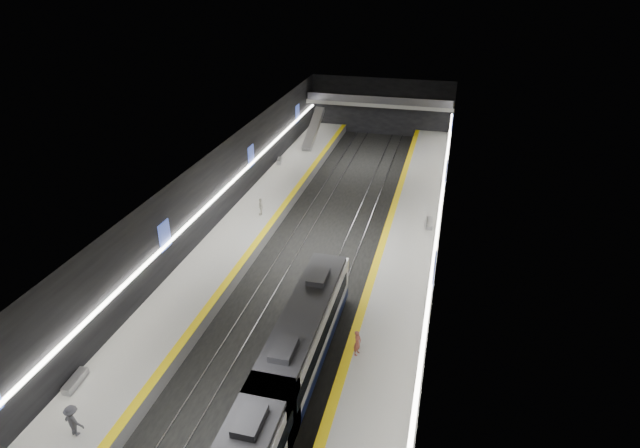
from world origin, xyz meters
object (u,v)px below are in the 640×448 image
(bench_right_far, at_px, (429,223))
(passenger_right_a, at_px, (357,343))
(bench_left_near, at_px, (75,381))
(passenger_left_a, at_px, (261,207))
(train, at_px, (270,411))
(bench_left_far, at_px, (279,161))
(escalator, at_px, (313,129))
(passenger_left_b, at_px, (73,421))

(bench_right_far, bearing_deg, passenger_right_a, -103.38)
(bench_left_near, bearing_deg, passenger_left_a, 79.71)
(passenger_right_a, bearing_deg, train, 170.72)
(train, bearing_deg, bench_right_far, 75.91)
(bench_left_far, bearing_deg, bench_left_near, -102.02)
(bench_right_far, xyz_separation_m, passenger_left_a, (-15.73, -1.65, 0.61))
(train, relative_size, bench_left_far, 15.12)
(escalator, xyz_separation_m, passenger_left_b, (0.35, -49.13, -0.96))
(bench_left_near, bearing_deg, bench_left_far, 86.24)
(escalator, bearing_deg, bench_left_far, -103.64)
(escalator, bearing_deg, bench_left_near, -92.49)
(passenger_left_a, bearing_deg, passenger_right_a, 12.58)
(train, xyz_separation_m, passenger_left_b, (-9.65, -2.92, -0.25))
(escalator, height_order, bench_left_near, escalator)
(escalator, height_order, passenger_left_b, escalator)
(train, height_order, escalator, escalator)
(bench_left_far, height_order, passenger_left_b, passenger_left_b)
(bench_right_far, height_order, passenger_right_a, passenger_right_a)
(bench_right_far, xyz_separation_m, passenger_left_b, (-16.11, -28.65, 0.70))
(escalator, xyz_separation_m, passenger_left_a, (0.73, -22.13, -1.04))
(bench_left_far, relative_size, passenger_left_b, 0.97)
(bench_right_far, bearing_deg, bench_left_far, 142.45)
(passenger_right_a, height_order, passenger_left_a, passenger_right_a)
(bench_left_near, xyz_separation_m, passenger_left_a, (2.73, 23.89, 0.62))
(escalator, height_order, passenger_right_a, escalator)
(train, bearing_deg, passenger_left_a, 111.05)
(train, height_order, passenger_right_a, train)
(escalator, bearing_deg, train, -77.79)
(passenger_left_a, bearing_deg, bench_right_far, 72.45)
(bench_left_far, xyz_separation_m, passenger_left_b, (2.35, -40.88, 0.72))
(train, distance_m, bench_left_far, 39.83)
(escalator, relative_size, passenger_left_a, 4.67)
(passenger_right_a, height_order, passenger_left_b, passenger_left_b)
(train, bearing_deg, passenger_left_b, -163.17)
(bench_left_near, height_order, passenger_left_b, passenger_left_b)
(bench_left_near, bearing_deg, train, -4.65)
(bench_left_far, relative_size, bench_right_far, 0.91)
(bench_left_far, bearing_deg, passenger_right_a, -75.81)
(bench_right_far, distance_m, passenger_left_b, 32.88)
(train, distance_m, bench_right_far, 26.55)
(escalator, distance_m, passenger_left_b, 49.14)
(bench_left_near, xyz_separation_m, passenger_right_a, (15.34, 6.62, 0.62))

